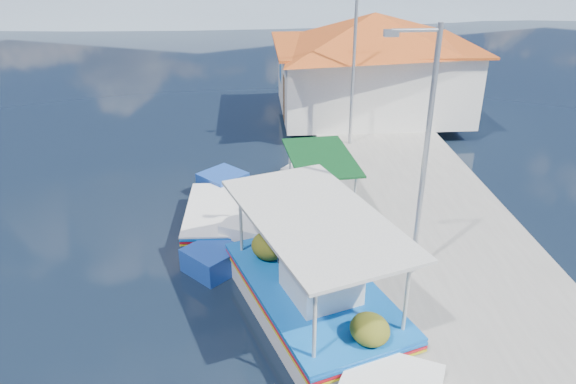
{
  "coord_description": "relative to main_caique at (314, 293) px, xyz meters",
  "views": [
    {
      "loc": [
        0.71,
        -9.2,
        8.26
      ],
      "look_at": [
        1.74,
        5.11,
        1.3
      ],
      "focal_mm": 34.4,
      "sensor_mm": 36.0,
      "label": 1
    }
  ],
  "objects": [
    {
      "name": "main_caique",
      "position": [
        0.0,
        0.0,
        0.0
      ],
      "size": [
        4.52,
        8.5,
        2.96
      ],
      "rotation": [
        0.0,
        0.0,
        -0.34
      ],
      "color": "white",
      "rests_on": "ground"
    },
    {
      "name": "lamp_post_near",
      "position": [
        2.44,
        0.81,
        3.28
      ],
      "size": [
        1.21,
        0.14,
        6.0
      ],
      "color": "#A5A8AD",
      "rests_on": "quay"
    },
    {
      "name": "caique_blue_hull",
      "position": [
        -2.4,
        4.25,
        -0.27
      ],
      "size": [
        1.94,
        6.2,
        1.1
      ],
      "rotation": [
        0.0,
        0.0,
        0.03
      ],
      "color": "#1A43A0",
      "rests_on": "ground"
    },
    {
      "name": "lamp_post_far",
      "position": [
        2.44,
        9.81,
        3.28
      ],
      "size": [
        1.21,
        0.14,
        6.0
      ],
      "color": "#A5A8AD",
      "rests_on": "quay"
    },
    {
      "name": "bollards",
      "position": [
        1.73,
        4.06,
        0.08
      ],
      "size": [
        0.2,
        17.2,
        0.3
      ],
      "color": "#A5A8AD",
      "rests_on": "quay"
    },
    {
      "name": "quay",
      "position": [
        3.83,
        4.81,
        -0.32
      ],
      "size": [
        5.0,
        44.0,
        0.5
      ],
      "primitive_type": "cube",
      "color": "#9C9A92",
      "rests_on": "ground"
    },
    {
      "name": "harbor_building",
      "position": [
        4.13,
        13.81,
        2.21
      ],
      "size": [
        10.49,
        10.49,
        4.4
      ],
      "color": "silver",
      "rests_on": "quay"
    },
    {
      "name": "ground",
      "position": [
        -2.07,
        -1.19,
        -0.57
      ],
      "size": [
        160.0,
        160.0,
        0.0
      ],
      "primitive_type": "plane",
      "color": "black",
      "rests_on": "ground"
    },
    {
      "name": "caique_green_canopy",
      "position": [
        0.71,
        4.81,
        -0.23
      ],
      "size": [
        2.16,
        6.1,
        2.29
      ],
      "rotation": [
        0.0,
        0.0,
        -0.09
      ],
      "color": "white",
      "rests_on": "ground"
    }
  ]
}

